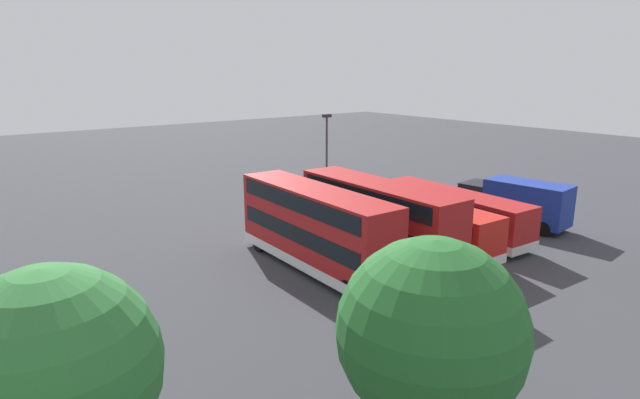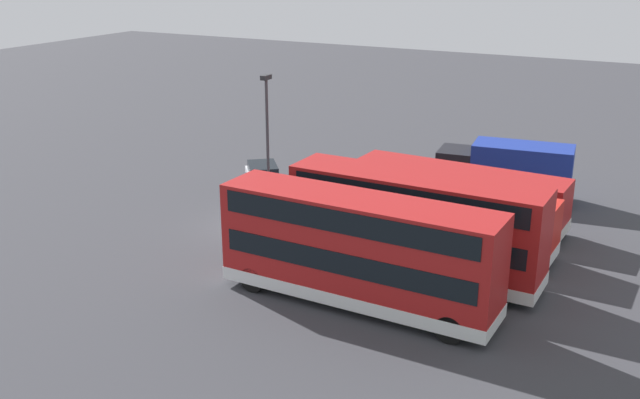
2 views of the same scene
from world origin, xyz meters
The scene contains 11 objects.
ground_plane centered at (0.00, 0.00, 0.00)m, with size 140.00×140.00×0.00m, color #38383D.
bus_single_deck_near_end centered at (-5.38, 9.32, 1.62)m, with size 3.11×11.20×2.95m.
bus_single_deck_second centered at (-1.86, 9.42, 1.62)m, with size 2.99×11.22×2.95m.
bus_double_decker_third centered at (1.76, 9.58, 2.45)m, with size 2.83×11.30×4.55m.
bus_double_decker_fourth centered at (5.49, 8.59, 2.45)m, with size 2.91×11.62×4.55m.
box_truck_blue centered at (-10.77, 10.47, 1.71)m, with size 3.37×7.74×3.20m.
car_hatchback_silver centered at (-5.75, -2.88, 0.70)m, with size 4.19×3.86×1.43m.
lamp_post_tall centered at (-2.40, -0.42, 4.42)m, with size 0.70×0.30×7.49m.
waste_bin_yellow centered at (-7.71, 0.84, 0.47)m, with size 0.60×0.60×0.95m, color #197F33.
tree_leftmost centered at (12.14, 22.39, 4.26)m, with size 4.91×4.91×6.73m.
tree_rightmost centered at (20.34, 19.70, 4.94)m, with size 4.31×4.31×7.11m.
Camera 1 is at (21.70, 30.22, 10.78)m, focal length 29.18 mm.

